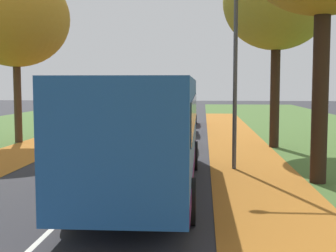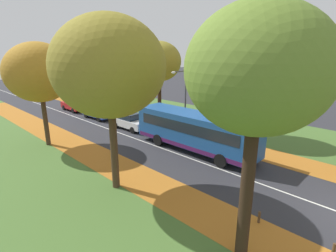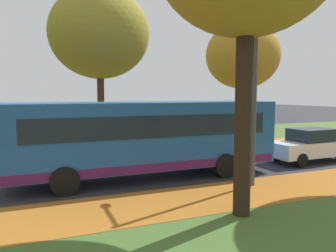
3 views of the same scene
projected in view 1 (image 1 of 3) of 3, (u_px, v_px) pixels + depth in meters
leaf_litter_right at (253, 170)px, 15.44m from camera, size 2.80×60.00×0.00m
road_centre_line at (139, 145)px, 21.75m from camera, size 0.12×80.00×0.01m
tree_left_mid at (15, 19)px, 22.37m from camera, size 5.16×5.16×8.32m
tree_right_mid at (277, 2)px, 20.56m from camera, size 4.73×4.73×8.61m
streetlamp_right at (225, 57)px, 15.41m from camera, size 1.89×0.28×6.00m
bus at (148, 127)px, 12.60m from camera, size 2.72×10.42×2.98m
car_white_lead at (172, 130)px, 20.96m from camera, size 1.88×4.25×1.62m
car_blue_following at (179, 119)px, 26.99m from camera, size 1.90×4.26×1.62m
car_red_third_in_line at (184, 113)px, 32.75m from camera, size 1.80×4.21×1.62m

